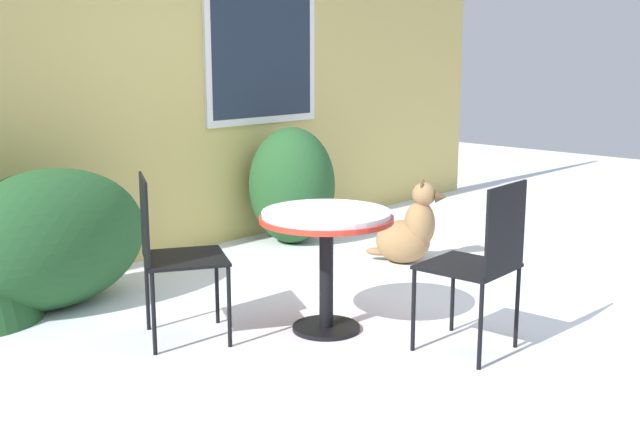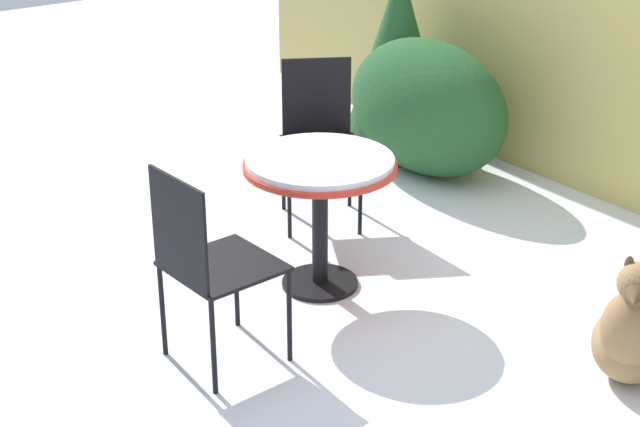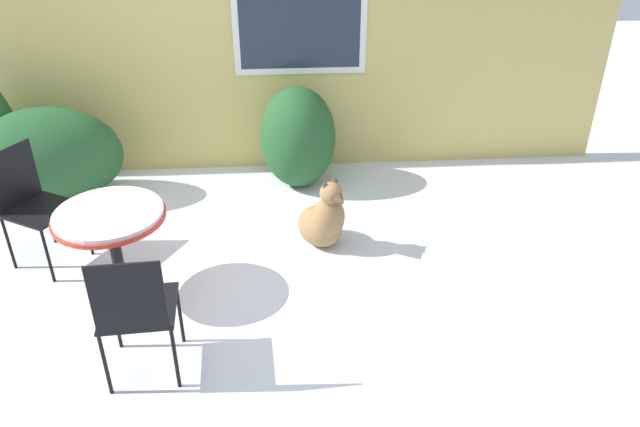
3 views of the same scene
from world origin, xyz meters
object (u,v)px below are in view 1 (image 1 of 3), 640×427
object	(u,v)px
patio_table	(326,233)
patio_chair_near_table	(170,249)
patio_chair_far_side	(481,258)
dog	(409,233)

from	to	relation	value
patio_table	patio_chair_near_table	bearing A→B (deg)	143.73
patio_chair_near_table	patio_table	bearing A→B (deg)	-96.45
patio_table	patio_chair_far_side	bearing A→B (deg)	-69.69
patio_table	patio_chair_far_side	size ratio (longest dim) A/B	0.82
patio_chair_far_side	patio_chair_near_table	bearing A→B (deg)	-56.45
patio_chair_far_side	dog	distance (m)	1.90
patio_table	patio_chair_far_side	xyz separation A→B (m)	(0.32, -0.85, -0.06)
patio_chair_near_table	patio_chair_far_side	distance (m)	1.73
patio_chair_near_table	dog	world-z (taller)	patio_chair_near_table
patio_chair_far_side	patio_table	bearing A→B (deg)	-73.05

